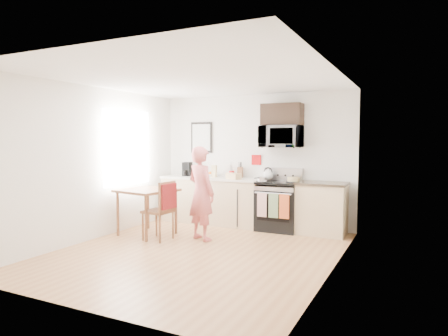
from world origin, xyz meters
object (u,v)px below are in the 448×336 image
at_px(dining_table, 147,194).
at_px(range, 279,207).
at_px(microwave, 281,137).
at_px(person, 201,193).
at_px(chair, 164,203).
at_px(cake, 293,180).

bearing_deg(dining_table, range, 34.83).
height_order(microwave, person, microwave).
relative_size(range, microwave, 1.53).
bearing_deg(person, microwave, -103.71).
bearing_deg(range, chair, -132.50).
distance_m(range, microwave, 1.33).
xyz_separation_m(chair, cake, (1.75, 1.60, 0.32)).
bearing_deg(person, cake, -113.38).
relative_size(range, cake, 4.27).
height_order(person, dining_table, person).
bearing_deg(cake, chair, -137.69).
bearing_deg(person, chair, 55.19).
xyz_separation_m(range, person, (-0.96, -1.26, 0.36)).
height_order(range, person, person).
distance_m(range, cake, 0.60).
bearing_deg(microwave, range, -89.94).
height_order(microwave, dining_table, microwave).
height_order(microwave, chair, microwave).
bearing_deg(chair, range, 50.42).
bearing_deg(microwave, cake, -22.54).
distance_m(microwave, person, 1.93).
height_order(person, cake, person).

